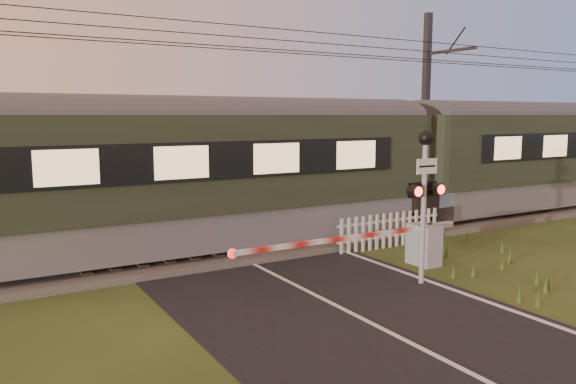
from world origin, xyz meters
TOP-DOWN VIEW (x-y plane):
  - ground at (0.00, 0.00)m, footprint 160.00×160.00m
  - road at (0.02, -0.23)m, footprint 6.00×140.00m
  - track_bed at (0.00, 6.50)m, footprint 140.00×3.40m
  - overhead_wires at (0.00, 6.50)m, footprint 120.00×0.62m
  - train at (6.46, 6.50)m, footprint 41.92×2.89m
  - boom_gate at (3.41, 2.74)m, footprint 6.30×0.79m
  - crossing_signal at (2.51, 1.55)m, footprint 0.87×0.36m
  - picket_fence at (4.22, 4.60)m, footprint 3.64×0.08m
  - catenary_mast at (9.45, 8.73)m, footprint 0.24×2.47m

SIDE VIEW (x-z plane):
  - ground at x=0.00m, z-range 0.00..0.00m
  - road at x=0.02m, z-range 0.00..0.03m
  - track_bed at x=0.00m, z-range -0.13..0.26m
  - picket_fence at x=4.22m, z-range 0.01..1.00m
  - boom_gate at x=3.41m, z-range 0.05..1.10m
  - train at x=6.46m, z-range 0.28..4.19m
  - crossing_signal at x=2.51m, z-range 0.64..4.06m
  - catenary_mast at x=9.45m, z-range 0.14..7.70m
  - overhead_wires at x=0.00m, z-range 5.41..6.04m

